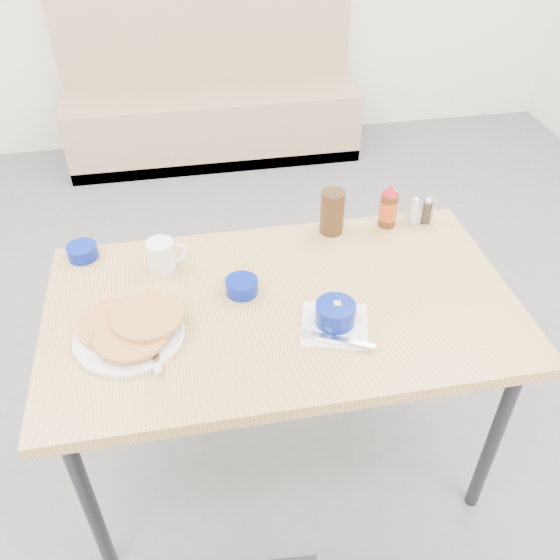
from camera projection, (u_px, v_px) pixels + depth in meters
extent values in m
plane|color=slate|center=(295.00, 512.00, 2.06)|extent=(6.00, 6.00, 0.00)
cube|color=tan|center=(214.00, 124.00, 3.99)|extent=(1.90, 0.55, 0.45)
cube|color=tan|center=(206.00, 38.00, 3.85)|extent=(1.90, 0.12, 1.00)
cube|color=#2D2D33|center=(216.00, 149.00, 4.11)|extent=(1.90, 0.55, 0.08)
cube|color=tan|center=(283.00, 307.00, 1.78)|extent=(1.40, 0.80, 0.04)
cylinder|color=#2D2D33|center=(90.00, 506.00, 1.69)|extent=(0.04, 0.04, 0.72)
cylinder|color=#2D2D33|center=(494.00, 439.00, 1.87)|extent=(0.04, 0.04, 0.72)
cylinder|color=#2D2D33|center=(101.00, 347.00, 2.18)|extent=(0.04, 0.04, 0.72)
cylinder|color=#2D2D33|center=(420.00, 307.00, 2.36)|extent=(0.04, 0.04, 0.72)
cylinder|color=white|center=(129.00, 336.00, 1.65)|extent=(0.31, 0.31, 0.02)
cylinder|color=tan|center=(114.00, 325.00, 1.66)|extent=(0.20, 0.20, 0.01)
cylinder|color=tan|center=(131.00, 336.00, 1.61)|extent=(0.20, 0.20, 0.01)
cylinder|color=tan|center=(148.00, 316.00, 1.65)|extent=(0.20, 0.20, 0.01)
cube|color=silver|center=(156.00, 355.00, 1.58)|extent=(0.03, 0.14, 0.01)
cylinder|color=white|center=(161.00, 255.00, 1.87)|extent=(0.09, 0.09, 0.10)
cylinder|color=black|center=(160.00, 244.00, 1.84)|extent=(0.07, 0.07, 0.00)
torus|color=white|center=(177.00, 253.00, 1.88)|extent=(0.07, 0.02, 0.07)
cube|color=white|center=(334.00, 325.00, 1.69)|extent=(0.23, 0.23, 0.00)
cylinder|color=white|center=(335.00, 323.00, 1.69)|extent=(0.18, 0.18, 0.01)
cylinder|color=navy|center=(335.00, 313.00, 1.67)|extent=(0.11, 0.11, 0.06)
cylinder|color=white|center=(336.00, 307.00, 1.65)|extent=(0.10, 0.10, 0.01)
cube|color=#F4DB60|center=(337.00, 304.00, 1.65)|extent=(0.02, 0.02, 0.01)
cube|color=silver|center=(338.00, 339.00, 1.63)|extent=(0.19, 0.11, 0.01)
cylinder|color=navy|center=(82.00, 252.00, 1.93)|extent=(0.10, 0.10, 0.04)
cylinder|color=navy|center=(242.00, 286.00, 1.79)|extent=(0.10, 0.10, 0.04)
cylinder|color=#382212|center=(332.00, 212.00, 2.01)|extent=(0.11, 0.11, 0.16)
cube|color=silver|center=(419.00, 221.00, 2.11)|extent=(0.11, 0.07, 0.00)
cylinder|color=silver|center=(411.00, 210.00, 2.06)|extent=(0.01, 0.01, 0.11)
cylinder|color=silver|center=(434.00, 210.00, 2.06)|extent=(0.01, 0.01, 0.11)
cylinder|color=silver|center=(409.00, 204.00, 2.09)|extent=(0.01, 0.01, 0.11)
cylinder|color=silver|center=(432.00, 204.00, 2.09)|extent=(0.01, 0.01, 0.11)
cylinder|color=silver|center=(414.00, 211.00, 2.08)|extent=(0.03, 0.03, 0.08)
cylinder|color=#3F3326|center=(427.00, 211.00, 2.08)|extent=(0.03, 0.03, 0.08)
cylinder|color=#47230F|center=(388.00, 210.00, 2.05)|extent=(0.06, 0.06, 0.12)
cylinder|color=#C76917|center=(388.00, 209.00, 2.05)|extent=(0.06, 0.06, 0.07)
cone|color=red|center=(391.00, 189.00, 2.00)|extent=(0.05, 0.05, 0.04)
cube|color=#E4774C|center=(105.00, 297.00, 1.79)|extent=(0.04, 0.03, 0.00)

